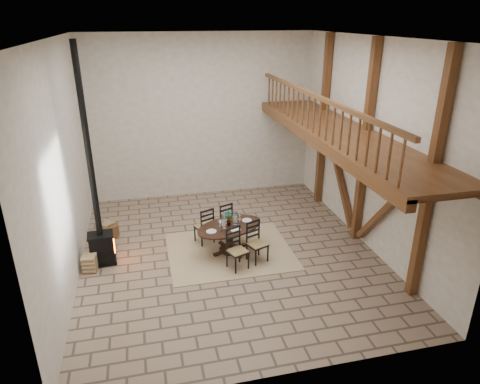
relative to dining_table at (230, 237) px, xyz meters
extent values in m
plane|color=#8A725C|center=(-0.02, -0.06, -0.41)|extent=(8.00, 8.00, 0.00)
cube|color=white|center=(-0.02, 3.94, 2.09)|extent=(7.00, 0.02, 5.00)
cube|color=white|center=(-0.02, -4.06, 2.09)|extent=(7.00, 0.02, 5.00)
cube|color=white|center=(-3.52, -0.06, 2.09)|extent=(0.02, 8.00, 5.00)
cube|color=white|center=(3.48, -0.06, 2.09)|extent=(0.02, 8.00, 5.00)
cube|color=white|center=(-0.02, -0.06, 4.59)|extent=(7.00, 8.00, 0.02)
cube|color=brown|center=(3.36, -2.56, 2.09)|extent=(0.18, 0.18, 5.00)
cube|color=brown|center=(3.36, -0.06, 2.09)|extent=(0.18, 0.18, 5.00)
cube|color=brown|center=(3.36, 2.44, 2.09)|extent=(0.18, 0.18, 5.00)
cube|color=brown|center=(3.36, -1.31, 0.99)|extent=(0.14, 2.16, 2.54)
cube|color=brown|center=(3.36, 1.19, 0.99)|extent=(0.14, 2.16, 2.54)
cube|color=brown|center=(3.36, -0.06, 2.39)|extent=(0.20, 7.80, 0.20)
cube|color=brown|center=(2.68, -0.06, 2.44)|extent=(1.60, 7.80, 0.12)
cube|color=brown|center=(1.98, -0.06, 2.34)|extent=(0.18, 7.80, 0.22)
cube|color=brown|center=(1.98, -0.06, 3.34)|extent=(0.09, 7.60, 0.09)
cube|color=brown|center=(1.98, -0.06, 2.92)|extent=(0.06, 7.60, 0.86)
cube|color=tan|center=(0.00, 0.00, -0.40)|extent=(3.00, 2.50, 0.02)
ellipsoid|color=black|center=(0.00, 0.00, 0.27)|extent=(1.97, 1.59, 0.04)
cylinder|color=black|center=(0.00, 0.00, -0.08)|extent=(0.17, 0.17, 0.62)
cylinder|color=black|center=(0.00, 0.00, -0.36)|extent=(0.53, 0.53, 0.06)
cube|color=tan|center=(0.02, -0.80, 0.04)|extent=(0.53, 0.52, 0.04)
cube|color=black|center=(0.02, -0.80, -0.19)|extent=(0.51, 0.51, 0.43)
cube|color=black|center=(-0.05, -0.64, 0.30)|extent=(0.34, 0.17, 0.56)
cube|color=tan|center=(0.54, -0.59, 0.04)|extent=(0.53, 0.52, 0.04)
cube|color=black|center=(0.54, -0.59, -0.19)|extent=(0.51, 0.51, 0.43)
cube|color=black|center=(0.47, -0.43, 0.30)|extent=(0.34, 0.17, 0.56)
cube|color=tan|center=(-0.54, 0.59, 0.04)|extent=(0.53, 0.52, 0.04)
cube|color=black|center=(-0.54, 0.59, -0.19)|extent=(0.51, 0.51, 0.43)
cube|color=black|center=(-0.47, 0.43, 0.30)|extent=(0.34, 0.17, 0.56)
cube|color=tan|center=(-0.02, 0.80, 0.04)|extent=(0.53, 0.52, 0.04)
cube|color=black|center=(-0.02, 0.80, -0.19)|extent=(0.51, 0.51, 0.43)
cube|color=black|center=(0.05, 0.63, 0.30)|extent=(0.34, 0.17, 0.56)
cube|color=white|center=(0.00, 0.00, 0.30)|extent=(1.46, 1.09, 0.01)
cube|color=white|center=(0.00, 0.00, 0.38)|extent=(0.89, 0.57, 0.18)
cylinder|color=white|center=(-0.16, -0.06, 0.46)|extent=(0.12, 0.12, 0.34)
cylinder|color=white|center=(0.16, 0.06, 0.46)|extent=(0.12, 0.12, 0.34)
cylinder|color=white|center=(-0.16, -0.06, 0.37)|extent=(0.06, 0.06, 0.16)
cylinder|color=white|center=(0.16, 0.06, 0.37)|extent=(0.06, 0.06, 0.16)
imported|color=#4C723F|center=(-0.02, 0.04, 0.49)|extent=(0.24, 0.21, 0.39)
cube|color=black|center=(-3.01, 0.17, -0.37)|extent=(0.62, 0.50, 0.09)
cube|color=black|center=(-3.01, 0.17, 0.00)|extent=(0.57, 0.45, 0.63)
cube|color=#FF590C|center=(-2.73, 0.20, 0.00)|extent=(0.04, 0.25, 0.25)
cube|color=black|center=(-3.01, 0.17, 0.33)|extent=(0.61, 0.49, 0.04)
cylinder|color=black|center=(-3.01, 0.17, 2.47)|extent=(0.14, 0.14, 4.24)
cylinder|color=brown|center=(-2.94, 1.49, -0.24)|extent=(0.52, 0.52, 0.34)
cube|color=tan|center=(-2.94, 1.49, -0.03)|extent=(0.28, 0.28, 0.10)
cube|color=tan|center=(-3.27, -0.08, -0.20)|extent=(0.36, 0.45, 0.41)
camera|label=1|loc=(-1.88, -9.05, 4.99)|focal=32.00mm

